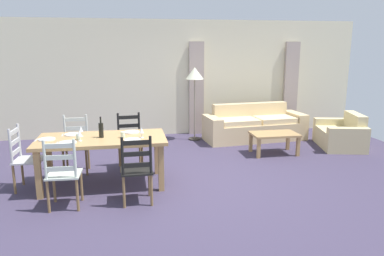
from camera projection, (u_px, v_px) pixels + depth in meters
name	position (u px, v px, depth m)	size (l,w,h in m)	color
ground_plane	(183.00, 181.00, 5.83)	(9.60, 9.60, 0.02)	#3E354E
wall_far	(162.00, 78.00, 8.71)	(9.60, 0.16, 2.70)	beige
curtain_panel_left	(196.00, 89.00, 8.76)	(0.35, 0.08, 2.20)	#B19E93
curtain_panel_right	(291.00, 87.00, 9.17)	(0.35, 0.08, 2.20)	#B19E93
dining_table	(102.00, 143.00, 5.51)	(1.90, 0.96, 0.75)	tan
dining_chair_near_left	(63.00, 174.00, 4.74)	(0.43, 0.42, 0.96)	silver
dining_chair_near_right	(137.00, 170.00, 4.89)	(0.43, 0.41, 0.96)	black
dining_chair_far_left	(76.00, 144.00, 6.16)	(0.42, 0.40, 0.96)	silver
dining_chair_far_right	(130.00, 141.00, 6.36)	(0.45, 0.43, 0.96)	black
dining_chair_head_west	(25.00, 158.00, 5.40)	(0.42, 0.44, 0.96)	silver
dinner_plate_near_left	(68.00, 143.00, 5.17)	(0.24, 0.24, 0.02)	white
fork_near_left	(57.00, 143.00, 5.15)	(0.02, 0.17, 0.01)	silver
dinner_plate_near_right	(132.00, 140.00, 5.33)	(0.24, 0.24, 0.02)	white
fork_near_right	(122.00, 141.00, 5.30)	(0.02, 0.17, 0.01)	silver
dinner_plate_far_left	(73.00, 134.00, 5.65)	(0.24, 0.24, 0.02)	white
fork_far_left	(63.00, 135.00, 5.63)	(0.02, 0.17, 0.01)	silver
dinner_plate_far_right	(132.00, 132.00, 5.81)	(0.24, 0.24, 0.02)	white
fork_far_right	(122.00, 133.00, 5.78)	(0.02, 0.17, 0.01)	silver
dinner_plate_head_west	(47.00, 139.00, 5.36)	(0.24, 0.24, 0.02)	white
fork_head_west	(36.00, 140.00, 5.33)	(0.02, 0.17, 0.01)	silver
wine_bottle	(101.00, 130.00, 5.47)	(0.07, 0.07, 0.32)	black
wine_glass_near_left	(79.00, 134.00, 5.27)	(0.06, 0.06, 0.16)	white
wine_glass_near_right	(142.00, 131.00, 5.45)	(0.06, 0.06, 0.16)	white
wine_glass_far_left	(81.00, 129.00, 5.54)	(0.06, 0.06, 0.16)	white
coffee_cup_primary	(123.00, 135.00, 5.48)	(0.07, 0.07, 0.09)	beige
coffee_cup_secondary	(78.00, 137.00, 5.36)	(0.07, 0.07, 0.09)	beige
couch	(254.00, 127.00, 8.41)	(2.35, 1.02, 0.80)	beige
coffee_table	(274.00, 136.00, 7.23)	(0.90, 0.56, 0.42)	tan
armchair_upholstered	(343.00, 135.00, 7.75)	(1.04, 1.31, 0.72)	beige
standing_lamp	(195.00, 78.00, 8.12)	(0.40, 0.40, 1.64)	#332D28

